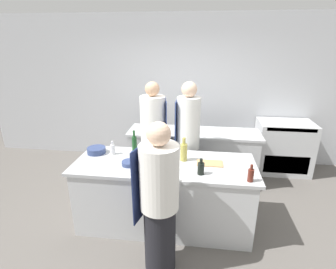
% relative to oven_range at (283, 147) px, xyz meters
% --- Properties ---
extents(ground_plane, '(16.00, 16.00, 0.00)m').
position_rel_oven_range_xyz_m(ground_plane, '(-1.95, -1.76, -0.47)').
color(ground_plane, '#605B56').
extents(wall_back, '(8.00, 0.06, 2.80)m').
position_rel_oven_range_xyz_m(wall_back, '(-1.95, 0.37, 0.93)').
color(wall_back, silver).
rests_on(wall_back, ground_plane).
extents(prep_counter, '(2.26, 0.86, 0.88)m').
position_rel_oven_range_xyz_m(prep_counter, '(-1.95, -1.76, -0.03)').
color(prep_counter, silver).
rests_on(prep_counter, ground_plane).
extents(pass_counter, '(2.20, 0.62, 0.88)m').
position_rel_oven_range_xyz_m(pass_counter, '(-1.63, -0.52, -0.03)').
color(pass_counter, silver).
rests_on(pass_counter, ground_plane).
extents(oven_range, '(0.95, 0.63, 0.95)m').
position_rel_oven_range_xyz_m(oven_range, '(0.00, 0.00, 0.00)').
color(oven_range, silver).
rests_on(oven_range, ground_plane).
extents(chef_at_prep_near, '(0.43, 0.42, 1.65)m').
position_rel_oven_range_xyz_m(chef_at_prep_near, '(-1.90, -2.49, 0.34)').
color(chef_at_prep_near, black).
rests_on(chef_at_prep_near, ground_plane).
extents(chef_at_stove, '(0.41, 0.39, 1.78)m').
position_rel_oven_range_xyz_m(chef_at_stove, '(-2.21, -1.07, 0.42)').
color(chef_at_stove, black).
rests_on(chef_at_stove, ground_plane).
extents(chef_at_pass_far, '(0.35, 0.34, 1.80)m').
position_rel_oven_range_xyz_m(chef_at_pass_far, '(-1.70, -1.09, 0.44)').
color(chef_at_pass_far, black).
rests_on(chef_at_pass_far, ground_plane).
extents(bottle_olive_oil, '(0.07, 0.07, 0.31)m').
position_rel_oven_range_xyz_m(bottle_olive_oil, '(-2.40, -1.50, 0.54)').
color(bottle_olive_oil, '#19471E').
rests_on(bottle_olive_oil, prep_counter).
extents(bottle_vinegar, '(0.09, 0.09, 0.31)m').
position_rel_oven_range_xyz_m(bottle_vinegar, '(-1.72, -1.66, 0.53)').
color(bottle_vinegar, '#B2A84C').
rests_on(bottle_vinegar, prep_counter).
extents(bottle_wine, '(0.06, 0.06, 0.20)m').
position_rel_oven_range_xyz_m(bottle_wine, '(-0.97, -2.09, 0.49)').
color(bottle_wine, '#5B2319').
rests_on(bottle_wine, prep_counter).
extents(bottle_cooking_oil, '(0.08, 0.08, 0.19)m').
position_rel_oven_range_xyz_m(bottle_cooking_oil, '(-1.50, -1.99, 0.49)').
color(bottle_cooking_oil, black).
rests_on(bottle_cooking_oil, prep_counter).
extents(bottle_sauce, '(0.06, 0.06, 0.18)m').
position_rel_oven_range_xyz_m(bottle_sauce, '(-2.67, -1.58, 0.48)').
color(bottle_sauce, silver).
rests_on(bottle_sauce, prep_counter).
extents(bowl_mixing_large, '(0.27, 0.27, 0.08)m').
position_rel_oven_range_xyz_m(bowl_mixing_large, '(-2.03, -1.83, 0.45)').
color(bowl_mixing_large, '#B7BABC').
rests_on(bowl_mixing_large, prep_counter).
extents(bowl_prep_small, '(0.19, 0.19, 0.05)m').
position_rel_oven_range_xyz_m(bowl_prep_small, '(-2.37, -1.87, 0.44)').
color(bowl_prep_small, navy).
rests_on(bowl_prep_small, prep_counter).
extents(bowl_ceramic_blue, '(0.25, 0.25, 0.08)m').
position_rel_oven_range_xyz_m(bowl_ceramic_blue, '(-2.90, -1.58, 0.45)').
color(bowl_ceramic_blue, navy).
rests_on(bowl_ceramic_blue, prep_counter).
extents(cup, '(0.09, 0.09, 0.09)m').
position_rel_oven_range_xyz_m(cup, '(-2.35, -1.68, 0.46)').
color(cup, '#33477F').
rests_on(cup, prep_counter).
extents(cutting_board, '(0.32, 0.18, 0.01)m').
position_rel_oven_range_xyz_m(cutting_board, '(-1.39, -1.71, 0.42)').
color(cutting_board, tan).
rests_on(cutting_board, prep_counter).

